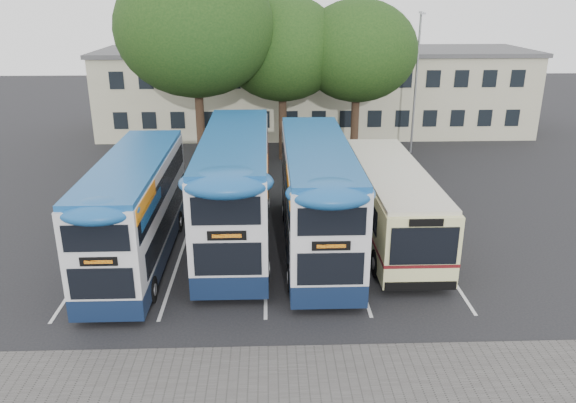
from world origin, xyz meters
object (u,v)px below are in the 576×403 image
Objects in this scene: bus_dd_left at (136,206)px; lamp_post at (416,76)px; tree_left at (195,29)px; bus_single at (391,198)px; tree_mid at (282,49)px; bus_dd_right at (317,193)px; tree_right at (358,51)px; bus_dd_mid at (236,184)px.

lamp_post is at bearing 47.00° from bus_dd_left.
bus_single is (9.26, -10.20, -6.46)m from tree_left.
tree_mid reaches higher than bus_single.
bus_dd_left is at bearing -112.61° from tree_mid.
lamp_post is 14.43m from tree_left.
bus_dd_right is at bearing -85.73° from tree_mid.
lamp_post is at bearing 19.90° from tree_right.
lamp_post is 0.84× the size of bus_dd_right.
tree_mid is 1.01× the size of bus_dd_left.
tree_right reaches higher than bus_dd_left.
tree_left is 1.07× the size of bus_dd_mid.
tree_left is 1.14× the size of bus_single.
lamp_post is 0.81× the size of bus_dd_mid.
bus_dd_right is (5.95, -11.32, -5.77)m from tree_left.
tree_left reaches higher than bus_dd_left.
bus_dd_mid is at bearing -127.92° from lamp_post.
bus_dd_left is (-6.10, -14.64, -4.64)m from tree_mid.
tree_mid is 0.90× the size of bus_dd_mid.
bus_dd_mid is (2.63, -10.42, -5.67)m from tree_left.
tree_mid is 1.02× the size of tree_right.
bus_dd_right reaches higher than bus_dd_left.
bus_dd_mid is at bearing -100.09° from tree_mid.
bus_single is (4.34, -12.65, -5.16)m from tree_mid.
lamp_post is at bearing 72.61° from bus_single.
tree_left reaches higher than bus_single.
bus_dd_left is at bearing -155.12° from bus_dd_mid.
tree_mid is 13.79m from bus_dd_mid.
bus_single is at bearing 10.78° from bus_dd_left.
tree_right is 14.60m from bus_dd_right.
tree_right is 0.92× the size of bus_dd_right.
bus_dd_left is (-10.67, -14.36, -4.50)m from tree_right.
tree_left is 14.03m from bus_dd_right.
tree_right is 0.98× the size of bus_dd_left.
tree_right reaches higher than bus_single.
tree_mid is at bearing 176.45° from tree_right.
bus_dd_left reaches higher than bus_single.
bus_single is (3.31, 1.12, -0.68)m from bus_dd_right.
tree_right is 14.95m from bus_dd_mid.
tree_mid is 0.94× the size of bus_dd_right.
lamp_post is 0.75× the size of tree_left.
tree_left reaches higher than tree_right.
bus_dd_mid reaches higher than bus_dd_right.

